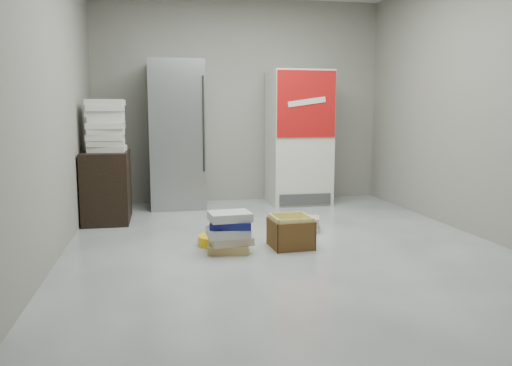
{
  "coord_description": "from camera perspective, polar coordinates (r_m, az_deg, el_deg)",
  "views": [
    {
      "loc": [
        -1.14,
        -4.48,
        1.23
      ],
      "look_at": [
        -0.12,
        0.7,
        0.49
      ],
      "focal_mm": 35.0,
      "sensor_mm": 36.0,
      "label": 1
    }
  ],
  "objects": [
    {
      "name": "ground",
      "position": [
        4.79,
        3.08,
        -6.96
      ],
      "size": [
        5.0,
        5.0,
        0.0
      ],
      "primitive_type": "plane",
      "color": "silver",
      "rests_on": "ground"
    },
    {
      "name": "room_shell",
      "position": [
        4.66,
        3.25,
        14.93
      ],
      "size": [
        4.04,
        5.04,
        2.82
      ],
      "color": "gray",
      "rests_on": "ground"
    },
    {
      "name": "steel_fridge",
      "position": [
        6.62,
        -9.04,
        5.44
      ],
      "size": [
        0.7,
        0.72,
        1.9
      ],
      "color": "#ADB0B6",
      "rests_on": "ground"
    },
    {
      "name": "coke_cooler",
      "position": [
        6.88,
        4.89,
        5.22
      ],
      "size": [
        0.8,
        0.73,
        1.8
      ],
      "color": "silver",
      "rests_on": "ground"
    },
    {
      "name": "wood_shelf",
      "position": [
        5.97,
        -16.65,
        -0.37
      ],
      "size": [
        0.5,
        0.8,
        0.8
      ],
      "primitive_type": "cube",
      "color": "black",
      "rests_on": "ground"
    },
    {
      "name": "supply_box_stack",
      "position": [
        5.92,
        -16.76,
        6.29
      ],
      "size": [
        0.43,
        0.43,
        0.58
      ],
      "color": "silver",
      "rests_on": "wood_shelf"
    },
    {
      "name": "phonebook_stack_main",
      "position": [
        4.47,
        -3.03,
        -5.63
      ],
      "size": [
        0.42,
        0.35,
        0.36
      ],
      "rotation": [
        0.0,
        0.0,
        -0.04
      ],
      "color": "tan",
      "rests_on": "ground"
    },
    {
      "name": "phonebook_stack_side",
      "position": [
        5.3,
        5.39,
        -4.68
      ],
      "size": [
        0.41,
        0.37,
        0.15
      ],
      "rotation": [
        0.0,
        0.0,
        -0.27
      ],
      "color": "tan",
      "rests_on": "ground"
    },
    {
      "name": "cardboard_box",
      "position": [
        4.65,
        3.98,
        -5.85
      ],
      "size": [
        0.39,
        0.39,
        0.3
      ],
      "rotation": [
        0.0,
        0.0,
        0.06
      ],
      "color": "yellow",
      "rests_on": "ground"
    },
    {
      "name": "bucket_lid",
      "position": [
        4.76,
        -4.64,
        -6.51
      ],
      "size": [
        0.36,
        0.36,
        0.09
      ],
      "primitive_type": "cylinder",
      "rotation": [
        0.0,
        0.0,
        0.1
      ],
      "color": "yellow",
      "rests_on": "ground"
    }
  ]
}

